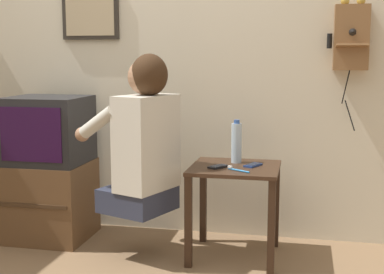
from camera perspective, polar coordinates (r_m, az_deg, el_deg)
The scene contains 11 objects.
wall_back at distance 3.64m, azimuth -2.94°, elevation 9.77°, with size 6.80×0.05×2.55m.
side_table at distance 3.20m, azimuth 4.59°, elevation -5.15°, with size 0.52×0.50×0.56m.
person at distance 3.13m, azimuth -5.24°, elevation -0.18°, with size 0.60×0.54×0.93m.
tv_stand at distance 3.70m, azimuth -15.20°, elevation -6.49°, with size 0.56×0.47×0.51m.
television at distance 3.59m, azimuth -15.13°, elevation 0.74°, with size 0.49×0.45×0.43m.
wall_phone_antique at distance 3.45m, azimuth 16.62°, elevation 10.21°, with size 0.25×0.18×0.81m.
framed_picture at distance 3.78m, azimuth -10.80°, elevation 12.94°, with size 0.40×0.03×0.36m.
cell_phone_held at distance 3.13m, azimuth 2.81°, elevation -3.17°, with size 0.12×0.14×0.01m.
cell_phone_spare at distance 3.19m, azimuth 6.52°, elevation -2.99°, with size 0.11×0.14×0.01m.
water_bottle at distance 3.26m, azimuth 4.77°, elevation -0.59°, with size 0.06×0.06×0.26m.
toothbrush at distance 3.04m, azimuth 4.82°, elevation -3.49°, with size 0.14×0.09×0.02m.
Camera 1 is at (0.94, -2.34, 1.20)m, focal length 50.00 mm.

